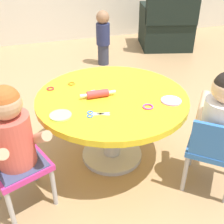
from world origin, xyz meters
TOP-DOWN VIEW (x-y plane):
  - ground_plane at (0.00, 0.00)m, footprint 10.00×10.00m
  - craft_table at (0.00, 0.00)m, footprint 1.00×1.00m
  - child_chair_left at (-0.65, -0.21)m, footprint 0.39×0.39m
  - seated_child_left at (-0.63, -0.25)m, footprint 0.38×0.42m
  - child_chair_right at (0.49, -0.47)m, footprint 0.42×0.42m
  - seated_child_right at (0.51, -0.44)m, footprint 0.43×0.44m
  - armchair_dark at (1.54, 2.15)m, footprint 0.86×0.88m
  - toddler_standing at (0.46, 1.78)m, footprint 0.17×0.17m
  - rolling_pin at (-0.10, 0.01)m, footprint 0.23×0.05m
  - craft_scissors at (-0.17, -0.19)m, footprint 0.14×0.09m
  - playdough_blob_0 at (-0.36, -0.15)m, footprint 0.13×0.13m
  - playdough_blob_1 at (0.33, -0.19)m, footprint 0.13×0.13m
  - cookie_cutter_0 at (-0.37, 0.22)m, footprint 0.05×0.05m
  - cookie_cutter_1 at (0.16, -0.21)m, footprint 0.07×0.07m
  - cookie_cutter_2 at (-0.11, 0.07)m, footprint 0.06×0.06m
  - cookie_cutter_3 at (-0.22, 0.25)m, footprint 0.05×0.05m

SIDE VIEW (x-z plane):
  - ground_plane at x=0.00m, z-range 0.00..0.00m
  - child_chair_left at x=-0.65m, z-range 0.04..0.57m
  - child_chair_right at x=0.49m, z-range 0.04..0.57m
  - armchair_dark at x=1.54m, z-range -0.12..0.73m
  - toddler_standing at x=0.46m, z-range 0.02..0.70m
  - craft_table at x=0.00m, z-range 0.15..0.66m
  - craft_scissors at x=-0.17m, z-range 0.51..0.52m
  - cookie_cutter_0 at x=-0.37m, z-range 0.51..0.52m
  - cookie_cutter_1 at x=0.16m, z-range 0.51..0.52m
  - cookie_cutter_2 at x=-0.11m, z-range 0.51..0.52m
  - cookie_cutter_3 at x=-0.22m, z-range 0.51..0.52m
  - playdough_blob_1 at x=0.33m, z-range 0.51..0.52m
  - playdough_blob_0 at x=-0.36m, z-range 0.51..0.52m
  - seated_child_left at x=-0.63m, z-range 0.28..0.79m
  - seated_child_right at x=0.51m, z-range 0.28..0.79m
  - rolling_pin at x=-0.10m, z-range 0.51..0.56m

